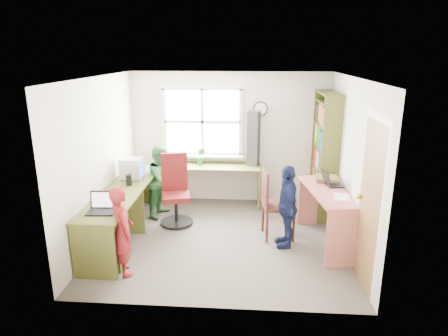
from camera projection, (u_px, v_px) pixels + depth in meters
name	position (u px, v px, depth m)	size (l,w,h in m)	color
room	(224.00, 160.00, 5.80)	(3.64, 3.44, 2.44)	#484138
l_desk	(131.00, 216.00, 5.74)	(2.38, 2.95, 0.75)	#515421
right_desk	(332.00, 205.00, 5.77)	(0.87, 1.52, 0.83)	#C16C60
bookshelf	(324.00, 157.00, 6.79)	(0.30, 1.02, 2.10)	#515421
swivel_chair	(176.00, 194.00, 6.52)	(0.65, 0.65, 1.15)	black
wooden_chair	(273.00, 201.00, 5.97)	(0.52, 0.52, 1.07)	#431D16
crt_monitor	(132.00, 168.00, 6.44)	(0.36, 0.32, 0.34)	silver
laptop_left	(103.00, 207.00, 5.15)	(0.37, 0.32, 0.24)	black
laptop_right	(330.00, 182.00, 5.91)	(0.32, 0.36, 0.22)	black
speaker_a	(129.00, 180.00, 6.14)	(0.11, 0.11, 0.17)	black
speaker_b	(138.00, 168.00, 6.76)	(0.10, 0.10, 0.18)	black
cd_tower	(254.00, 139.00, 7.09)	(0.24, 0.23, 0.99)	black
game_box	(326.00, 179.00, 6.11)	(0.36, 0.36, 0.06)	red
paper_a	(114.00, 200.00, 5.53)	(0.27, 0.35, 0.00)	white
paper_b	(342.00, 197.00, 5.43)	(0.25, 0.32, 0.00)	white
potted_plant	(201.00, 156.00, 7.25)	(0.17, 0.14, 0.31)	#307832
person_red	(122.00, 231.00, 4.97)	(0.43, 0.28, 1.17)	maroon
person_green	(162.00, 181.00, 6.80)	(0.60, 0.46, 1.23)	#2D7236
person_navy	(287.00, 206.00, 5.69)	(0.71, 0.30, 1.22)	#141B3F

